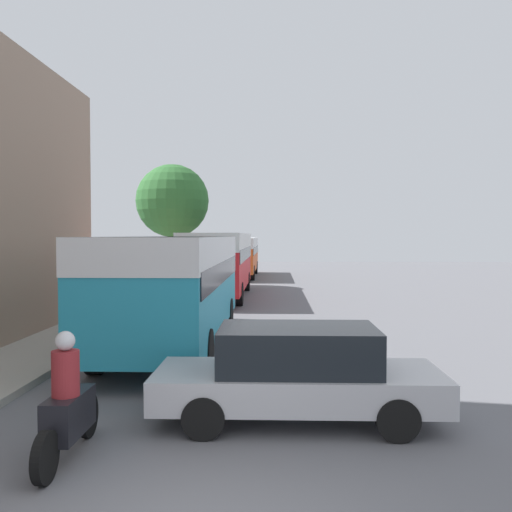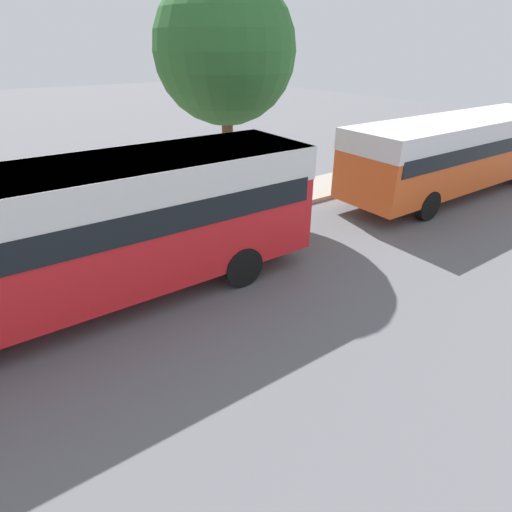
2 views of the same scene
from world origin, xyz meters
TOP-DOWN VIEW (x-y plane):
  - bus_lead at (-1.93, 9.64)m, footprint 2.65×9.58m
  - bus_following at (-1.93, 22.16)m, footprint 2.64×10.67m
  - bus_third_in_line at (-1.90, 36.02)m, footprint 2.63×10.76m
  - motorcycle_behind_lead at (-2.03, 2.08)m, footprint 0.38×2.24m
  - car_crossing at (1.10, 3.72)m, footprint 4.55×1.92m
  - pedestrian_near_curb at (-5.81, 38.53)m, footprint 0.42×0.42m
  - street_tree at (-5.21, 27.79)m, footprint 4.24×4.24m

SIDE VIEW (x-z plane):
  - motorcycle_behind_lead at x=-2.03m, z-range -0.18..1.55m
  - car_crossing at x=1.10m, z-range 0.03..1.55m
  - pedestrian_near_curb at x=-5.81m, z-range 0.16..1.83m
  - bus_third_in_line at x=-1.90m, z-range 0.44..3.28m
  - bus_lead at x=-1.93m, z-range 0.45..3.40m
  - bus_following at x=-1.93m, z-range 0.46..3.57m
  - street_tree at x=-5.21m, z-range 1.51..8.51m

